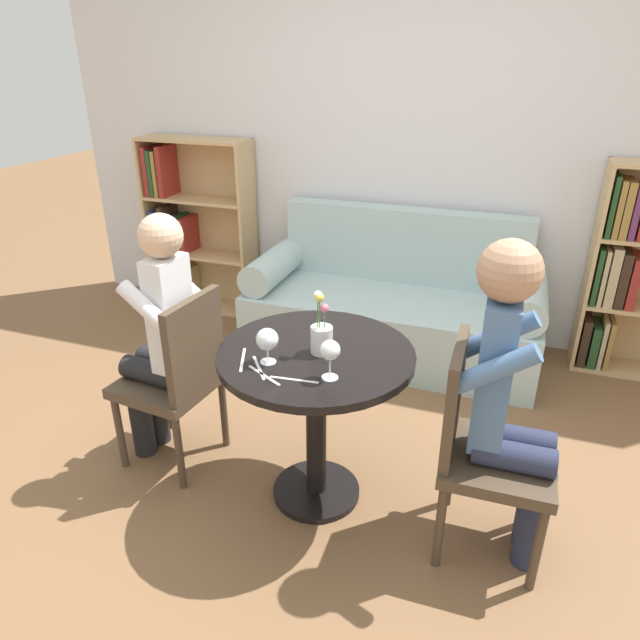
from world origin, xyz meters
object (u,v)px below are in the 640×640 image
(wine_glass_right, at_px, (330,351))
(chair_left, at_px, (179,374))
(person_right, at_px, (511,398))
(bookshelf_left, at_px, (191,229))
(person_left, at_px, (160,338))
(flower_vase, at_px, (321,335))
(couch, at_px, (393,308))
(wine_glass_left, at_px, (267,340))
(chair_right, at_px, (480,443))

(wine_glass_right, bearing_deg, chair_left, 166.38)
(person_right, bearing_deg, bookshelf_left, 52.31)
(person_left, xyz_separation_m, flower_vase, (0.80, -0.04, 0.17))
(person_left, bearing_deg, couch, 158.19)
(wine_glass_left, relative_size, wine_glass_right, 0.93)
(chair_left, height_order, flower_vase, flower_vase)
(bookshelf_left, relative_size, person_right, 1.00)
(chair_left, distance_m, person_left, 0.19)
(chair_right, distance_m, flower_vase, 0.75)
(chair_right, height_order, flower_vase, flower_vase)
(wine_glass_right, bearing_deg, bookshelf_left, 132.66)
(person_left, xyz_separation_m, wine_glass_right, (0.90, -0.21, 0.21))
(chair_left, relative_size, wine_glass_right, 5.69)
(couch, distance_m, bookshelf_left, 1.73)
(couch, relative_size, flower_vase, 7.00)
(couch, distance_m, chair_right, 1.71)
(chair_left, relative_size, wine_glass_left, 6.12)
(couch, relative_size, chair_left, 2.09)
(chair_left, xyz_separation_m, chair_right, (1.38, -0.06, 0.00))
(wine_glass_right, bearing_deg, chair_right, 13.84)
(person_right, distance_m, wine_glass_left, 0.94)
(wine_glass_right, bearing_deg, person_left, 166.73)
(chair_left, bearing_deg, bookshelf_left, -144.62)
(couch, relative_size, bookshelf_left, 1.44)
(person_left, relative_size, wine_glass_right, 7.95)
(bookshelf_left, relative_size, chair_right, 1.45)
(person_right, bearing_deg, person_left, 86.20)
(couch, distance_m, flower_vase, 1.60)
(chair_right, distance_m, person_left, 1.48)
(flower_vase, bearing_deg, chair_left, 178.37)
(person_left, relative_size, person_right, 0.96)
(bookshelf_left, xyz_separation_m, flower_vase, (1.70, -1.78, 0.21))
(wine_glass_right, bearing_deg, couch, 94.12)
(wine_glass_left, height_order, wine_glass_right, wine_glass_right)
(wine_glass_left, distance_m, wine_glass_right, 0.27)
(chair_left, xyz_separation_m, person_left, (-0.09, 0.02, 0.16))
(flower_vase, bearing_deg, couch, 90.92)
(person_right, distance_m, flower_vase, 0.76)
(bookshelf_left, distance_m, wine_glass_right, 2.67)
(chair_left, bearing_deg, wine_glass_right, 82.42)
(person_right, height_order, wine_glass_left, person_right)
(chair_left, bearing_deg, chair_right, 93.68)
(chair_right, xyz_separation_m, person_left, (-1.47, 0.07, 0.16))
(person_right, xyz_separation_m, flower_vase, (-0.75, 0.03, 0.12))
(wine_glass_left, height_order, flower_vase, flower_vase)
(wine_glass_right, bearing_deg, person_right, 12.39)
(chair_right, bearing_deg, wine_glass_left, 96.14)
(chair_left, height_order, person_right, person_right)
(flower_vase, bearing_deg, bookshelf_left, 133.77)
(bookshelf_left, bearing_deg, wine_glass_left, -51.45)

